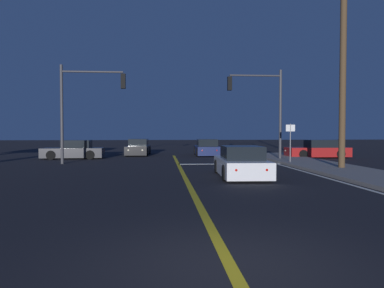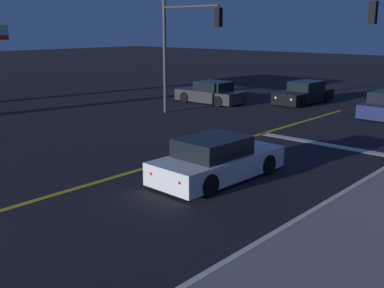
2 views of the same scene
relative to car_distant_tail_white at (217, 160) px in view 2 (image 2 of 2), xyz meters
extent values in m
cube|color=gray|center=(5.35, -1.35, -0.51)|extent=(3.20, 32.82, 0.15)
cube|color=gold|center=(-2.44, -1.35, -0.58)|extent=(0.20, 30.99, 0.01)
cube|color=silver|center=(3.50, -1.35, -0.58)|extent=(0.16, 30.99, 0.01)
cube|color=silver|center=(0.65, 6.27, -0.58)|extent=(6.19, 0.50, 0.01)
cube|color=silver|center=(0.00, 0.06, -0.14)|extent=(2.02, 4.57, 0.68)
cube|color=black|center=(-0.01, -0.21, 0.46)|extent=(1.68, 2.13, 0.60)
cylinder|color=black|center=(-0.82, 1.49, -0.26)|extent=(0.24, 0.65, 0.64)
cylinder|color=black|center=(0.92, 1.43, -0.26)|extent=(0.24, 0.65, 0.64)
cylinder|color=black|center=(-0.92, -1.30, -0.26)|extent=(0.24, 0.65, 0.64)
cylinder|color=black|center=(0.82, -1.36, -0.26)|extent=(0.24, 0.65, 0.64)
sphere|color=#FFF4CC|center=(-0.50, 2.28, -0.06)|extent=(0.18, 0.18, 0.18)
sphere|color=#FFF4CC|center=(0.66, 2.23, -0.06)|extent=(0.18, 0.18, 0.18)
sphere|color=red|center=(-0.65, -2.11, -0.06)|extent=(0.14, 0.14, 0.14)
sphere|color=red|center=(0.50, -2.16, -0.06)|extent=(0.14, 0.14, 0.14)
cube|color=black|center=(-5.36, 15.17, -0.14)|extent=(1.90, 4.57, 0.68)
cube|color=black|center=(-5.35, 15.44, 0.46)|extent=(1.56, 2.13, 0.60)
cylinder|color=black|center=(-4.61, 13.74, -0.26)|extent=(0.24, 0.65, 0.64)
cylinder|color=black|center=(-6.22, 13.80, -0.26)|extent=(0.24, 0.65, 0.64)
cylinder|color=black|center=(-4.50, 16.53, -0.26)|extent=(0.24, 0.65, 0.64)
cylinder|color=black|center=(-6.11, 16.59, -0.26)|extent=(0.24, 0.65, 0.64)
sphere|color=#FFF4CC|center=(-4.91, 12.96, -0.06)|extent=(0.18, 0.18, 0.18)
sphere|color=#FFF4CC|center=(-5.98, 13.00, -0.06)|extent=(0.18, 0.18, 0.18)
sphere|color=red|center=(-4.74, 17.35, -0.06)|extent=(0.14, 0.14, 0.14)
sphere|color=red|center=(-5.81, 17.39, -0.06)|extent=(0.14, 0.14, 0.14)
cylinder|color=black|center=(-0.56, 15.47, -0.26)|extent=(0.23, 0.64, 0.64)
cylinder|color=black|center=(-0.62, 12.83, -0.26)|extent=(0.23, 0.64, 0.64)
sphere|color=red|center=(-0.35, 12.06, -0.06)|extent=(0.14, 0.14, 0.14)
cube|color=#2D2D33|center=(-9.79, 11.46, -0.14)|extent=(4.32, 2.01, 0.68)
cube|color=black|center=(-9.53, 11.47, 0.46)|extent=(2.01, 1.68, 0.60)
cylinder|color=black|center=(-11.08, 10.54, -0.26)|extent=(0.65, 0.24, 0.64)
cylinder|color=black|center=(-11.14, 12.29, -0.26)|extent=(0.65, 0.24, 0.64)
cylinder|color=black|center=(-8.44, 10.62, -0.26)|extent=(0.65, 0.24, 0.64)
cylinder|color=black|center=(-8.50, 12.38, -0.26)|extent=(0.65, 0.24, 0.64)
sphere|color=#FFF4CC|center=(-11.84, 10.81, -0.06)|extent=(0.18, 0.18, 0.18)
sphere|color=#FFF4CC|center=(-11.88, 11.97, -0.06)|extent=(0.18, 0.18, 0.18)
sphere|color=red|center=(-7.69, 10.94, -0.06)|extent=(0.14, 0.14, 0.14)
sphere|color=red|center=(-7.73, 12.11, -0.06)|extent=(0.14, 0.14, 0.14)
cube|color=black|center=(1.08, 8.57, 4.56)|extent=(0.28, 0.28, 0.90)
sphere|color=red|center=(1.08, 8.57, 4.83)|extent=(0.22, 0.22, 0.22)
sphere|color=#4C2D05|center=(1.08, 8.57, 4.56)|extent=(0.22, 0.22, 0.22)
sphere|color=#0A3814|center=(1.08, 8.57, 4.29)|extent=(0.22, 0.22, 0.22)
cylinder|color=#38383D|center=(-9.43, 7.17, 2.41)|extent=(0.18, 0.18, 5.98)
cylinder|color=#38383D|center=(-7.59, 7.17, 5.00)|extent=(3.68, 0.12, 0.12)
cube|color=black|center=(-5.76, 7.17, 4.45)|extent=(0.28, 0.28, 0.90)
sphere|color=red|center=(-5.76, 7.17, 4.72)|extent=(0.22, 0.22, 0.22)
sphere|color=#4C2D05|center=(-5.76, 7.17, 4.45)|extent=(0.22, 0.22, 0.22)
sphere|color=#0A3814|center=(-5.76, 7.17, 4.18)|extent=(0.22, 0.22, 0.22)
camera|label=1|loc=(-3.44, -15.67, 1.38)|focal=34.48mm
camera|label=2|loc=(8.68, -10.82, 3.98)|focal=43.72mm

